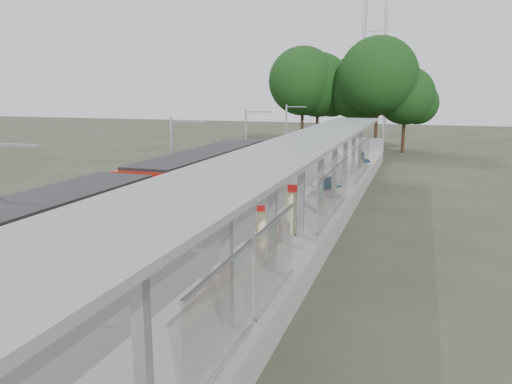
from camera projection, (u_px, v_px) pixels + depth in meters
trackbed at (211, 212)px, 27.85m from camera, size 3.00×70.00×0.24m
platform at (289, 211)px, 26.39m from camera, size 6.00×50.00×1.00m
tactile_strip at (244, 199)px, 27.07m from camera, size 0.60×50.00×0.02m
end_fence at (353, 143)px, 49.38m from camera, size 6.00×0.10×1.20m
train at (136, 209)px, 20.31m from camera, size 2.74×27.60×3.62m
canopy at (304, 151)px, 21.61m from camera, size 3.27×38.00×3.66m
pylon at (376, 4)px, 72.28m from camera, size 8.00×4.00×38.00m
tree_cluster at (347, 83)px, 55.86m from camera, size 18.59×10.88×12.46m
catenary_masts at (174, 164)px, 26.88m from camera, size 2.08×48.16×5.40m
bench_mid at (330, 186)px, 27.82m from camera, size 1.03×1.61×1.06m
bench_far at (364, 159)px, 38.22m from camera, size 0.88×1.76×1.15m
info_pillar_near at (261, 229)px, 18.80m from camera, size 0.36×0.36×1.58m
info_pillar_far at (292, 212)px, 20.52m from camera, size 0.46×0.46×2.02m
litter_bin at (284, 232)px, 19.24m from camera, size 0.53×0.53×0.86m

